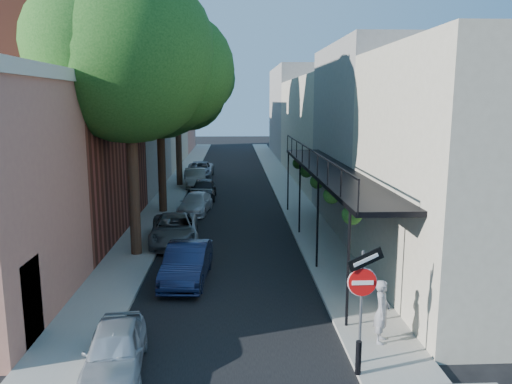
{
  "coord_description": "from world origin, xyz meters",
  "views": [
    {
      "loc": [
        0.19,
        -9.85,
        6.28
      ],
      "look_at": [
        1.06,
        9.1,
        2.8
      ],
      "focal_mm": 35.0,
      "sensor_mm": 36.0,
      "label": 1
    }
  ],
  "objects": [
    {
      "name": "parked_car_b",
      "position": [
        -1.47,
        7.03,
        0.66
      ],
      "size": [
        1.66,
        4.09,
        1.32
      ],
      "primitive_type": "imported",
      "rotation": [
        0.0,
        0.0,
        -0.07
      ],
      "color": "#111A37",
      "rests_on": "ground"
    },
    {
      "name": "oak_far",
      "position": [
        -3.35,
        27.27,
        8.26
      ],
      "size": [
        7.7,
        7.0,
        11.9
      ],
      "color": "#372016",
      "rests_on": "ground"
    },
    {
      "name": "buildings_right",
      "position": [
        8.99,
        29.49,
        4.42
      ],
      "size": [
        9.8,
        55.0,
        10.0
      ],
      "color": "#BDB49C",
      "rests_on": "ground"
    },
    {
      "name": "parked_car_g",
      "position": [
        -2.6,
        31.18,
        0.65
      ],
      "size": [
        2.27,
        4.75,
        1.31
      ],
      "primitive_type": "imported",
      "rotation": [
        0.0,
        0.0,
        -0.02
      ],
      "color": "gray",
      "rests_on": "ground"
    },
    {
      "name": "parked_car_f",
      "position": [
        -2.6,
        26.45,
        0.68
      ],
      "size": [
        1.84,
        4.27,
        1.37
      ],
      "primitive_type": "imported",
      "rotation": [
        0.0,
        0.0,
        0.1
      ],
      "color": "slate",
      "rests_on": "ground"
    },
    {
      "name": "parked_car_d",
      "position": [
        -1.96,
        17.94,
        0.56
      ],
      "size": [
        2.02,
        4.01,
        1.12
      ],
      "primitive_type": "imported",
      "rotation": [
        0.0,
        0.0,
        -0.12
      ],
      "color": "silver",
      "rests_on": "ground"
    },
    {
      "name": "parked_car_e",
      "position": [
        -1.73,
        22.08,
        0.65
      ],
      "size": [
        1.56,
        3.84,
        1.31
      ],
      "primitive_type": "imported",
      "rotation": [
        0.0,
        0.0,
        -0.0
      ],
      "color": "black",
      "rests_on": "ground"
    },
    {
      "name": "parked_car_a",
      "position": [
        -2.6,
        1.04,
        0.57
      ],
      "size": [
        1.67,
        3.44,
        1.13
      ],
      "primitive_type": "imported",
      "rotation": [
        0.0,
        0.0,
        0.1
      ],
      "color": "#939BA3",
      "rests_on": "ground"
    },
    {
      "name": "bollard",
      "position": [
        3.0,
        0.5,
        0.52
      ],
      "size": [
        0.14,
        0.14,
        0.8
      ],
      "primitive_type": "cylinder",
      "color": "black",
      "rests_on": "sidewalk_right"
    },
    {
      "name": "sign_post",
      "position": [
        3.16,
        0.97,
        2.04
      ],
      "size": [
        0.89,
        0.17,
        2.99
      ],
      "color": "#595B60",
      "rests_on": "ground"
    },
    {
      "name": "parked_car_c",
      "position": [
        -2.45,
        11.85,
        0.63
      ],
      "size": [
        2.46,
        4.68,
        1.26
      ],
      "primitive_type": "imported",
      "rotation": [
        0.0,
        0.0,
        0.08
      ],
      "color": "slate",
      "rests_on": "ground"
    },
    {
      "name": "road_surface",
      "position": [
        0.0,
        30.0,
        0.01
      ],
      "size": [
        6.0,
        64.0,
        0.01
      ],
      "primitive_type": "cube",
      "color": "black",
      "rests_on": "ground"
    },
    {
      "name": "sidewalk_right",
      "position": [
        4.0,
        30.0,
        0.06
      ],
      "size": [
        2.0,
        64.0,
        0.12
      ],
      "primitive_type": "cube",
      "color": "gray",
      "rests_on": "ground"
    },
    {
      "name": "buildings_left",
      "position": [
        -9.3,
        28.76,
        4.94
      ],
      "size": [
        10.1,
        59.1,
        12.0
      ],
      "color": "tan",
      "rests_on": "ground"
    },
    {
      "name": "oak_near",
      "position": [
        -3.37,
        10.26,
        7.88
      ],
      "size": [
        7.48,
        6.8,
        11.42
      ],
      "color": "#372016",
      "rests_on": "ground"
    },
    {
      "name": "sidewalk_left",
      "position": [
        -4.0,
        30.0,
        0.06
      ],
      "size": [
        2.0,
        64.0,
        0.12
      ],
      "primitive_type": "cube",
      "color": "gray",
      "rests_on": "ground"
    },
    {
      "name": "oak_mid",
      "position": [
        -3.42,
        18.23,
        7.06
      ],
      "size": [
        6.6,
        6.0,
        10.2
      ],
      "color": "#372016",
      "rests_on": "ground"
    },
    {
      "name": "pedestrian",
      "position": [
        3.98,
        2.02,
        0.95
      ],
      "size": [
        0.6,
        0.71,
        1.67
      ],
      "primitive_type": "imported",
      "rotation": [
        0.0,
        0.0,
        1.18
      ],
      "color": "gray",
      "rests_on": "sidewalk_right"
    }
  ]
}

